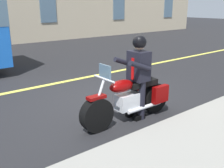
# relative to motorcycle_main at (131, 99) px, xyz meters

# --- Properties ---
(ground_plane) EXTENTS (80.00, 80.00, 0.00)m
(ground_plane) POSITION_rel_motorcycle_main_xyz_m (-0.16, -1.33, -0.45)
(ground_plane) COLOR black
(lane_center_stripe) EXTENTS (60.00, 0.16, 0.01)m
(lane_center_stripe) POSITION_rel_motorcycle_main_xyz_m (-0.16, -3.33, -0.45)
(lane_center_stripe) COLOR #E5DB4C
(lane_center_stripe) RESTS_ON ground_plane
(motorcycle_main) EXTENTS (2.21, 0.60, 1.26)m
(motorcycle_main) POSITION_rel_motorcycle_main_xyz_m (0.00, 0.00, 0.00)
(motorcycle_main) COLOR black
(motorcycle_main) RESTS_ON ground_plane
(rider_main) EXTENTS (0.62, 0.55, 1.74)m
(rider_main) POSITION_rel_motorcycle_main_xyz_m (-0.19, -0.00, 0.58)
(rider_main) COLOR black
(rider_main) RESTS_ON ground_plane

